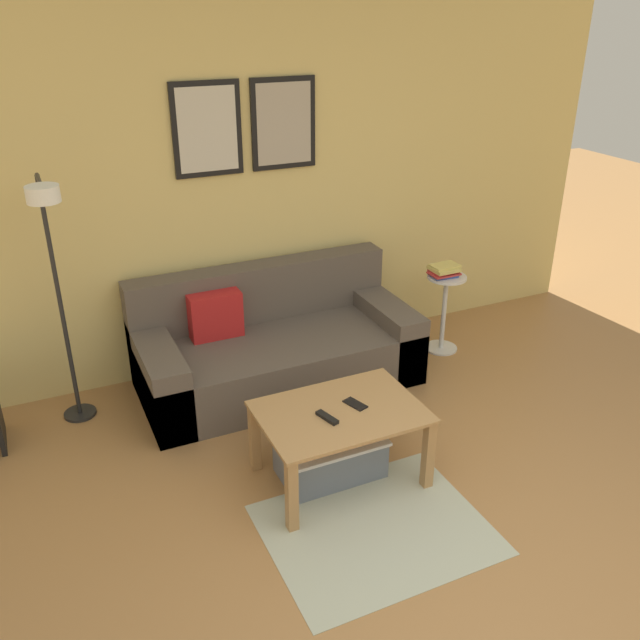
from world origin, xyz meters
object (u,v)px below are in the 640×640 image
(coffee_table, at_px, (340,423))
(storage_bin, at_px, (330,456))
(floor_lamp, at_px, (55,266))
(cell_phone, at_px, (355,404))
(side_table, at_px, (444,307))
(remote_control, at_px, (327,417))
(couch, at_px, (275,347))
(book_stack, at_px, (444,270))

(coffee_table, bearing_deg, storage_bin, 127.76)
(floor_lamp, xyz_separation_m, cell_phone, (1.38, -1.10, -0.67))
(side_table, distance_m, remote_control, 1.90)
(floor_lamp, relative_size, cell_phone, 11.59)
(storage_bin, bearing_deg, coffee_table, -52.24)
(coffee_table, bearing_deg, couch, 86.87)
(couch, height_order, remote_control, couch)
(storage_bin, relative_size, floor_lamp, 0.37)
(floor_lamp, bearing_deg, book_stack, -0.51)
(couch, relative_size, remote_control, 12.80)
(coffee_table, relative_size, remote_control, 6.00)
(cell_phone, bearing_deg, book_stack, 21.27)
(storage_bin, distance_m, book_stack, 1.86)
(storage_bin, xyz_separation_m, side_table, (1.47, 1.03, 0.24))
(storage_bin, height_order, book_stack, book_stack)
(storage_bin, xyz_separation_m, cell_phone, (0.14, -0.03, 0.33))
(couch, relative_size, storage_bin, 3.19)
(cell_phone, bearing_deg, couch, 73.70)
(floor_lamp, xyz_separation_m, remote_control, (1.18, -1.16, -0.66))
(floor_lamp, relative_size, book_stack, 6.97)
(book_stack, bearing_deg, couch, 176.42)
(floor_lamp, bearing_deg, couch, 2.56)
(floor_lamp, bearing_deg, storage_bin, -40.61)
(floor_lamp, xyz_separation_m, side_table, (2.71, -0.04, -0.76))
(couch, relative_size, book_stack, 8.24)
(couch, bearing_deg, remote_control, -97.76)
(floor_lamp, distance_m, remote_control, 1.78)
(coffee_table, relative_size, book_stack, 3.87)
(side_table, xyz_separation_m, book_stack, (-0.02, 0.01, 0.30))
(floor_lamp, relative_size, remote_control, 10.82)
(storage_bin, bearing_deg, cell_phone, -11.70)
(coffee_table, xyz_separation_m, floor_lamp, (-1.28, 1.11, 0.76))
(couch, relative_size, coffee_table, 2.13)
(couch, distance_m, side_table, 1.37)
(remote_control, height_order, cell_phone, remote_control)
(floor_lamp, bearing_deg, cell_phone, -38.38)
(couch, relative_size, floor_lamp, 1.18)
(coffee_table, height_order, side_table, side_table)
(couch, height_order, coffee_table, couch)
(couch, bearing_deg, storage_bin, -95.14)
(book_stack, bearing_deg, floor_lamp, 179.49)
(side_table, height_order, remote_control, side_table)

